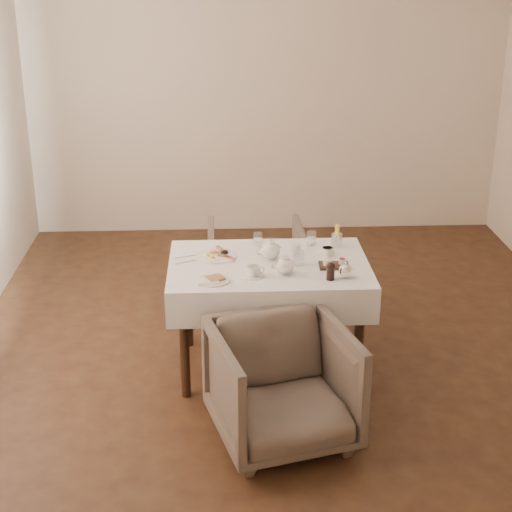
{
  "coord_description": "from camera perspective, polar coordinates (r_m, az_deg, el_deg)",
  "views": [
    {
      "loc": [
        -0.46,
        -4.9,
        2.65
      ],
      "look_at": [
        -0.23,
        -0.31,
        0.82
      ],
      "focal_mm": 55.0,
      "sensor_mm": 36.0,
      "label": 1
    }
  ],
  "objects": [
    {
      "name": "table",
      "position": [
        5.05,
        0.93,
        -1.74
      ],
      "size": [
        1.28,
        0.88,
        0.75
      ],
      "color": "black",
      "rests_on": "ground"
    },
    {
      "name": "armchair_near",
      "position": [
        4.46,
        1.93,
        -9.4
      ],
      "size": [
        0.91,
        0.93,
        0.69
      ],
      "primitive_type": "imported",
      "rotation": [
        0.0,
        0.0,
        0.27
      ],
      "color": "brown",
      "rests_on": "ground"
    },
    {
      "name": "armchair_far",
      "position": [
        6.01,
        -0.0,
        -0.9
      ],
      "size": [
        0.73,
        0.75,
        0.68
      ],
      "primitive_type": "imported",
      "rotation": [
        0.0,
        0.0,
        3.15
      ],
      "color": "brown",
      "rests_on": "ground"
    },
    {
      "name": "breakfast_plate",
      "position": [
        5.11,
        -2.88,
        0.06
      ],
      "size": [
        0.27,
        0.27,
        0.03
      ],
      "rotation": [
        0.0,
        0.0,
        -0.04
      ],
      "color": "white",
      "rests_on": "table"
    },
    {
      "name": "side_plate",
      "position": [
        4.74,
        -3.21,
        -1.78
      ],
      "size": [
        0.2,
        0.19,
        0.02
      ],
      "rotation": [
        0.0,
        0.0,
        0.26
      ],
      "color": "white",
      "rests_on": "table"
    },
    {
      "name": "teapot_centre",
      "position": [
        5.05,
        1.03,
        0.52
      ],
      "size": [
        0.21,
        0.19,
        0.14
      ],
      "primitive_type": null,
      "rotation": [
        0.0,
        0.0,
        0.36
      ],
      "color": "white",
      "rests_on": "table"
    },
    {
      "name": "teapot_front",
      "position": [
        4.83,
        2.11,
        -0.6
      ],
      "size": [
        0.17,
        0.15,
        0.13
      ],
      "primitive_type": null,
      "rotation": [
        0.0,
        0.0,
        0.17
      ],
      "color": "white",
      "rests_on": "table"
    },
    {
      "name": "creamer",
      "position": [
        5.15,
        2.95,
        0.55
      ],
      "size": [
        0.07,
        0.07,
        0.07
      ],
      "primitive_type": "cylinder",
      "rotation": [
        0.0,
        0.0,
        -0.24
      ],
      "color": "white",
      "rests_on": "table"
    },
    {
      "name": "teacup_near",
      "position": [
        4.79,
        -0.22,
        -1.15
      ],
      "size": [
        0.14,
        0.14,
        0.07
      ],
      "rotation": [
        0.0,
        0.0,
        0.1
      ],
      "color": "white",
      "rests_on": "table"
    },
    {
      "name": "teacup_far",
      "position": [
        5.13,
        5.24,
        0.27
      ],
      "size": [
        0.12,
        0.12,
        0.06
      ],
      "rotation": [
        0.0,
        0.0,
        0.23
      ],
      "color": "white",
      "rests_on": "table"
    },
    {
      "name": "glass_left",
      "position": [
        5.29,
        0.12,
        1.23
      ],
      "size": [
        0.08,
        0.08,
        0.09
      ],
      "primitive_type": "cylinder",
      "rotation": [
        0.0,
        0.0,
        0.35
      ],
      "color": "silver",
      "rests_on": "table"
    },
    {
      "name": "glass_mid",
      "position": [
        4.96,
        3.13,
        -0.13
      ],
      "size": [
        0.08,
        0.08,
        0.1
      ],
      "primitive_type": "cylinder",
      "rotation": [
        0.0,
        0.0,
        0.12
      ],
      "color": "silver",
      "rests_on": "table"
    },
    {
      "name": "glass_right",
      "position": [
        5.31,
        4.05,
        1.29
      ],
      "size": [
        0.09,
        0.09,
        0.09
      ],
      "primitive_type": "cylinder",
      "rotation": [
        0.0,
        0.0,
        0.35
      ],
      "color": "silver",
      "rests_on": "table"
    },
    {
      "name": "condiment_board",
      "position": [
        4.97,
        5.68,
        -0.61
      ],
      "size": [
        0.19,
        0.13,
        0.05
      ],
      "rotation": [
        0.0,
        0.0,
        -0.04
      ],
      "color": "black",
      "rests_on": "table"
    },
    {
      "name": "pepper_mill_left",
      "position": [
        4.76,
        5.45,
        -1.09
      ],
      "size": [
        0.07,
        0.07,
        0.11
      ],
      "primitive_type": null,
      "rotation": [
        0.0,
        0.0,
        0.31
      ],
      "color": "black",
      "rests_on": "table"
    },
    {
      "name": "pepper_mill_right",
      "position": [
        4.77,
        5.41,
        -1.08
      ],
      "size": [
        0.06,
        0.06,
        0.11
      ],
      "primitive_type": null,
      "rotation": [
        0.0,
        0.0,
        0.05
      ],
      "color": "black",
      "rests_on": "table"
    },
    {
      "name": "silver_pot",
      "position": [
        4.8,
        6.51,
        -0.99
      ],
      "size": [
        0.12,
        0.11,
        0.11
      ],
      "primitive_type": null,
      "rotation": [
        0.0,
        0.0,
        -0.3
      ],
      "color": "white",
      "rests_on": "table"
    },
    {
      "name": "fries_cup",
      "position": [
        5.29,
        5.91,
        1.41
      ],
      "size": [
        0.07,
        0.07,
        0.16
      ],
      "rotation": [
        0.0,
        0.0,
        0.4
      ],
      "color": "silver",
      "rests_on": "table"
    },
    {
      "name": "cutlery_fork",
      "position": [
        5.13,
        -5.03,
        -0.04
      ],
      "size": [
        0.16,
        0.08,
        0.0
      ],
      "primitive_type": "cube",
      "rotation": [
        0.0,
        0.0,
        1.95
      ],
      "color": "silver",
      "rests_on": "table"
    },
    {
      "name": "cutlery_knife",
      "position": [
        5.04,
        -4.88,
        -0.4
      ],
      "size": [
        0.19,
        0.11,
        0.0
      ],
      "primitive_type": "cube",
      "rotation": [
        0.0,
        0.0,
        2.02
      ],
      "color": "silver",
      "rests_on": "table"
    }
  ]
}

